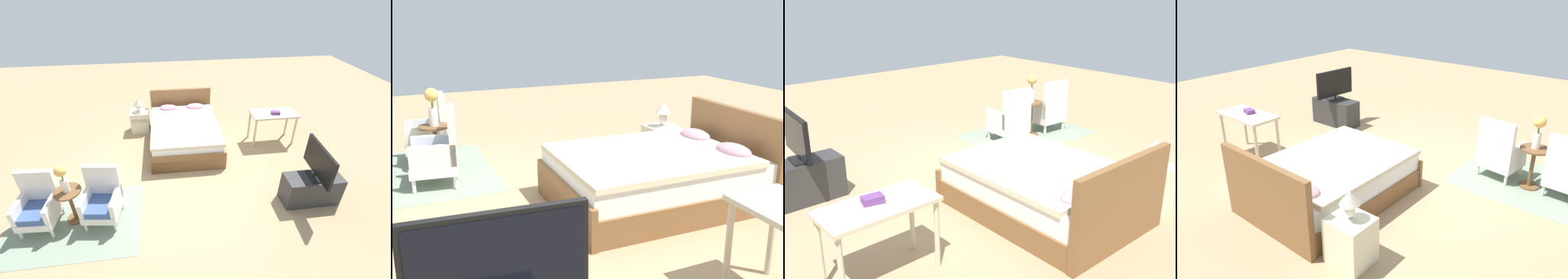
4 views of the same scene
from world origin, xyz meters
The scene contains 13 objects.
ground_plane centered at (0.00, 0.00, 0.00)m, with size 16.00×16.00×0.00m, color #A38460.
floor_rug centered at (-1.91, -1.04, 0.00)m, with size 2.10×1.50×0.01m.
bed centered at (0.07, 1.10, 0.30)m, with size 1.55×2.15×0.96m.
armchair_by_window_left centered at (-2.39, -0.98, 0.38)m, with size 0.57×0.57×0.92m.
armchair_by_window_right centered at (-1.43, -0.98, 0.38)m, with size 0.60×0.60×0.92m.
side_table centered at (-1.91, -0.96, 0.38)m, with size 0.40×0.40×0.61m.
flower_vase centered at (-1.91, -0.96, 0.90)m, with size 0.17×0.17×0.48m.
nightstand centered at (-0.98, 1.82, 0.27)m, with size 0.44×0.41×0.53m.
table_lamp centered at (-0.98, 1.82, 0.74)m, with size 0.22×0.22×0.33m.
tv_stand centered at (2.05, -1.07, 0.26)m, with size 0.96×0.40×0.53m.
tv_flatscreen centered at (2.05, -1.07, 0.84)m, with size 0.22×0.89×0.59m.
vanity_desk centered at (2.11, 0.91, 0.63)m, with size 1.04×0.52×0.74m.
book_stack centered at (2.12, 0.86, 0.77)m, with size 0.21×0.17×0.06m.
Camera 3 is at (3.80, 4.17, 2.56)m, focal length 42.00 mm.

